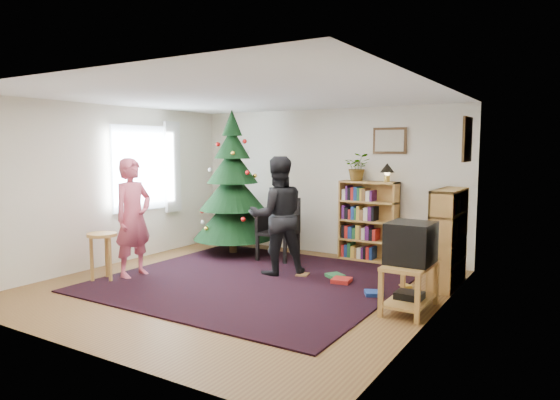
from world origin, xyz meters
The scene contains 23 objects.
floor centered at (0.00, 0.00, 0.00)m, with size 5.00×5.00×0.00m, color brown.
ceiling centered at (0.00, 0.00, 2.50)m, with size 5.00×5.00×0.00m, color white.
wall_back centered at (0.00, 2.50, 1.25)m, with size 5.00×0.02×2.50m, color silver.
wall_front centered at (0.00, -2.50, 1.25)m, with size 5.00×0.02×2.50m, color silver.
wall_left centered at (-2.50, 0.00, 1.25)m, with size 0.02×5.00×2.50m, color silver.
wall_right centered at (2.50, 0.00, 1.25)m, with size 0.02×5.00×2.50m, color silver.
rug centered at (0.00, 0.30, 0.01)m, with size 3.80×3.60×0.02m, color black.
window_pane centered at (-2.47, 0.60, 1.50)m, with size 0.04×1.20×1.40m, color silver.
curtain centered at (-2.43, 1.30, 1.50)m, with size 0.06×0.35×1.60m, color silver.
picture_back centered at (1.15, 2.48, 1.95)m, with size 0.55×0.03×0.42m.
picture_right centered at (2.48, 1.75, 1.95)m, with size 0.03×0.50×0.60m.
christmas_tree centered at (-1.33, 1.61, 1.03)m, with size 1.37×1.37×2.48m.
bookshelf_back centered at (0.87, 2.34, 0.66)m, with size 0.95×0.30×1.30m.
bookshelf_right centered at (2.34, 1.45, 0.66)m, with size 0.30×0.95×1.30m.
tv_stand centered at (2.22, 0.19, 0.32)m, with size 0.46×0.83×0.55m.
crt_tv centered at (2.22, 0.19, 0.78)m, with size 0.49×0.53×0.46m.
armchair centered at (-0.39, 1.69, 0.55)m, with size 0.60×0.61×1.02m.
stool centered at (-1.78, -0.78, 0.52)m, with size 0.40×0.40×0.67m.
person_standing centered at (-1.60, -0.39, 0.85)m, with size 0.62×0.41×1.70m, color #C44E64.
person_by_chair centered at (0.08, 0.79, 0.86)m, with size 0.84×0.65×1.72m, color black.
potted_plant centered at (0.67, 2.34, 1.52)m, with size 0.40×0.35×0.45m, color gray.
table_lamp centered at (1.17, 2.34, 1.50)m, with size 0.23×0.23×0.30m.
floor_clutter centered at (1.21, 0.85, 0.04)m, with size 1.64×0.80×0.08m.
Camera 1 is at (3.85, -5.26, 1.84)m, focal length 32.00 mm.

